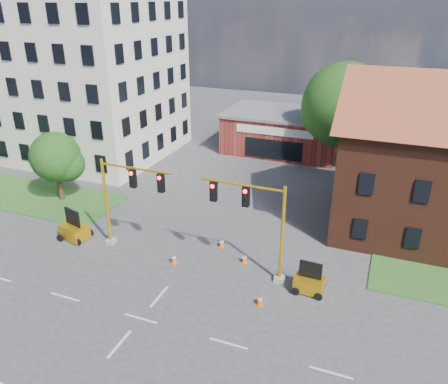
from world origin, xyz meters
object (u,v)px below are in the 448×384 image
Objects in this scene: signal_mast_west at (127,195)px; trailer_west at (75,230)px; pickup_white at (413,231)px; signal_mast_east at (255,218)px; trailer_east at (309,283)px.

trailer_west is (-4.34, -0.42, -3.23)m from signal_mast_west.
signal_mast_east is at bearing 147.58° from pickup_white.
pickup_white is (17.75, 8.15, -3.25)m from signal_mast_west.
trailer_west reaches higher than trailer_east.
pickup_white is at bearing 58.96° from trailer_east.
signal_mast_west is 3.24× the size of trailer_east.
trailer_west is 16.54m from trailer_east.
signal_mast_east reaches higher than trailer_west.
trailer_west is (-13.05, -0.42, -3.23)m from signal_mast_east.
signal_mast_east is 3.24× the size of trailer_east.
trailer_east is at bearing -1.88° from signal_mast_west.
trailer_west is 1.15× the size of trailer_east.
signal_mast_west reaches higher than trailer_east.
trailer_west is at bearing -174.51° from signal_mast_west.
trailer_east is (16.54, 0.02, -0.09)m from trailer_west.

